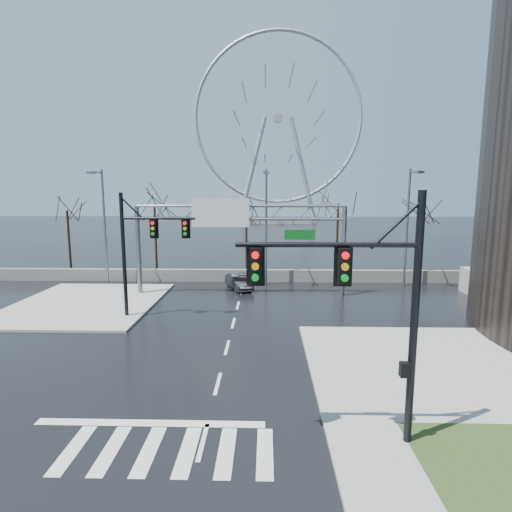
{
  "coord_description": "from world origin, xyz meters",
  "views": [
    {
      "loc": [
        2.01,
        -15.72,
        7.87
      ],
      "look_at": [
        1.37,
        9.34,
        4.0
      ],
      "focal_mm": 28.0,
      "sensor_mm": 36.0,
      "label": 1
    }
  ],
  "objects_px": {
    "ferris_wheel": "(278,125)",
    "signal_mast_far": "(141,243)",
    "car": "(239,282)",
    "signal_mast_near": "(371,296)",
    "sign_gantry": "(235,230)"
  },
  "relations": [
    {
      "from": "sign_gantry",
      "to": "ferris_wheel",
      "type": "bearing_deg",
      "value": 86.16
    },
    {
      "from": "signal_mast_near",
      "to": "sign_gantry",
      "type": "xyz_separation_m",
      "value": [
        -5.52,
        19.0,
        0.31
      ]
    },
    {
      "from": "sign_gantry",
      "to": "ferris_wheel",
      "type": "distance_m",
      "value": 82.91
    },
    {
      "from": "signal_mast_near",
      "to": "signal_mast_far",
      "type": "xyz_separation_m",
      "value": [
        -11.01,
        13.0,
        -0.04
      ]
    },
    {
      "from": "signal_mast_far",
      "to": "signal_mast_near",
      "type": "bearing_deg",
      "value": -49.74
    },
    {
      "from": "signal_mast_far",
      "to": "car",
      "type": "relative_size",
      "value": 2.08
    },
    {
      "from": "signal_mast_near",
      "to": "signal_mast_far",
      "type": "height_order",
      "value": "same"
    },
    {
      "from": "sign_gantry",
      "to": "car",
      "type": "distance_m",
      "value": 4.99
    },
    {
      "from": "car",
      "to": "signal_mast_near",
      "type": "bearing_deg",
      "value": -98.25
    },
    {
      "from": "sign_gantry",
      "to": "ferris_wheel",
      "type": "xyz_separation_m",
      "value": [
        5.38,
        80.04,
        20.95
      ]
    },
    {
      "from": "signal_mast_near",
      "to": "ferris_wheel",
      "type": "relative_size",
      "value": 0.16
    },
    {
      "from": "sign_gantry",
      "to": "ferris_wheel",
      "type": "relative_size",
      "value": 0.32
    },
    {
      "from": "ferris_wheel",
      "to": "car",
      "type": "bearing_deg",
      "value": -93.86
    },
    {
      "from": "ferris_wheel",
      "to": "signal_mast_far",
      "type": "bearing_deg",
      "value": -97.2
    },
    {
      "from": "signal_mast_near",
      "to": "sign_gantry",
      "type": "bearing_deg",
      "value": 106.19
    }
  ]
}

